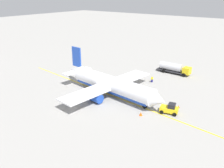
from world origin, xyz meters
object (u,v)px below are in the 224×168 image
at_px(safety_cone_nose, 141,114).
at_px(airplane, 111,85).
at_px(safety_cone_wingtip, 179,107).
at_px(refueling_worker, 152,79).
at_px(pushback_tug, 170,109).
at_px(fuel_tanker, 174,68).

bearing_deg(safety_cone_nose, airplane, 158.49).
relative_size(airplane, safety_cone_wingtip, 51.74).
bearing_deg(airplane, safety_cone_nose, -21.51).
distance_m(refueling_worker, safety_cone_wingtip, 15.93).
relative_size(pushback_tug, refueling_worker, 2.33).
bearing_deg(safety_cone_nose, fuel_tanker, 101.22).
height_order(pushback_tug, safety_cone_nose, pushback_tug).
relative_size(fuel_tanker, pushback_tug, 2.57).
bearing_deg(airplane, safety_cone_wingtip, 12.56).
bearing_deg(safety_cone_nose, refueling_worker, 112.09).
bearing_deg(safety_cone_nose, pushback_tug, 47.22).
bearing_deg(safety_cone_wingtip, refueling_worker, 139.30).
xyz_separation_m(fuel_tanker, safety_cone_wingtip, (10.43, -21.14, -1.43)).
bearing_deg(safety_cone_wingtip, airplane, -167.44).
height_order(fuel_tanker, safety_cone_nose, fuel_tanker).
xyz_separation_m(refueling_worker, safety_cone_nose, (7.40, -18.23, -0.45)).
xyz_separation_m(fuel_tanker, pushback_tug, (9.88, -24.53, -0.71)).
xyz_separation_m(airplane, pushback_tug, (15.16, 0.11, -1.74)).
bearing_deg(airplane, pushback_tug, 0.41).
relative_size(refueling_worker, safety_cone_wingtip, 2.92).
distance_m(safety_cone_nose, safety_cone_wingtip, 9.13).
bearing_deg(pushback_tug, safety_cone_nose, -132.78).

